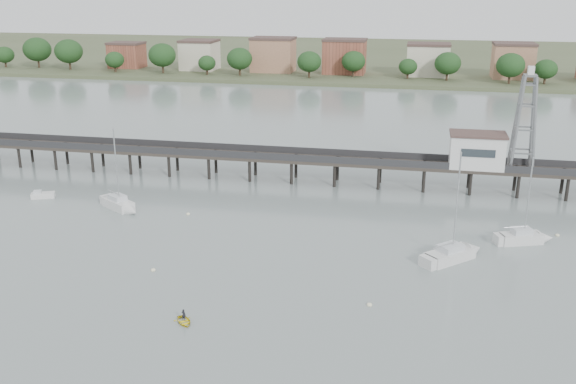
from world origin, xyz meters
name	(u,v)px	position (x,y,z in m)	size (l,w,h in m)	color
pier	(315,160)	(0.00, 60.00, 3.79)	(150.00, 5.00, 5.50)	#2D2823
pier_building	(477,150)	(25.00, 60.00, 6.67)	(8.40, 5.40, 5.30)	silver
lattice_tower	(525,123)	(31.50, 60.00, 11.10)	(3.20, 3.20, 15.50)	slate
sailboat_b	(122,206)	(-24.69, 41.00, 0.65)	(7.43, 5.92, 12.41)	silver
sailboat_c	(458,253)	(21.49, 33.39, 0.64)	(7.69, 7.60, 13.82)	silver
sailboat_f	(528,238)	(30.31, 40.03, 0.65)	(7.22, 4.25, 11.61)	silver
white_tender	(42,195)	(-39.00, 43.70, 0.41)	(3.67, 2.65, 1.32)	silver
yellow_dinghy	(184,323)	(-4.84, 12.54, 0.00)	(1.70, 0.49, 2.38)	yellow
dinghy_occupant	(184,323)	(-4.84, 12.54, 0.00)	(0.43, 1.18, 0.28)	black
mooring_buoys	(319,253)	(5.20, 31.42, 0.08)	(92.32, 24.17, 0.39)	#F7F1C0
far_shore	(384,57)	(0.36, 239.58, 0.95)	(500.00, 170.00, 10.40)	#475133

